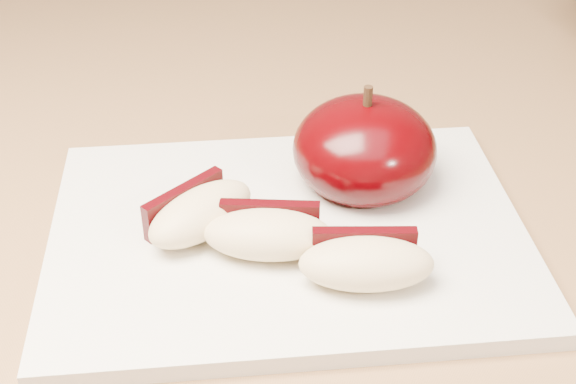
{
  "coord_description": "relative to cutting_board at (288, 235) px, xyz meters",
  "views": [
    {
      "loc": [
        0.04,
        0.03,
        1.19
      ],
      "look_at": [
        0.06,
        0.39,
        0.94
      ],
      "focal_mm": 50.0,
      "sensor_mm": 36.0,
      "label": 1
    }
  ],
  "objects": [
    {
      "name": "apple_wedge_a",
      "position": [
        -0.05,
        0.0,
        0.02
      ],
      "size": [
        0.08,
        0.07,
        0.03
      ],
      "rotation": [
        0.0,
        0.0,
        0.74
      ],
      "color": "#D3B886",
      "rests_on": "cutting_board"
    },
    {
      "name": "apple_wedge_c",
      "position": [
        0.04,
        -0.05,
        0.02
      ],
      "size": [
        0.07,
        0.04,
        0.03
      ],
      "rotation": [
        0.0,
        0.0,
        -0.07
      ],
      "color": "#D3B886",
      "rests_on": "cutting_board"
    },
    {
      "name": "apple_wedge_b",
      "position": [
        -0.01,
        -0.02,
        0.02
      ],
      "size": [
        0.07,
        0.04,
        0.03
      ],
      "rotation": [
        0.0,
        0.0,
        -0.12
      ],
      "color": "#D3B886",
      "rests_on": "cutting_board"
    },
    {
      "name": "cutting_board",
      "position": [
        0.0,
        0.0,
        0.0
      ],
      "size": [
        0.28,
        0.21,
        0.01
      ],
      "primitive_type": "cube",
      "rotation": [
        0.0,
        0.0,
        0.03
      ],
      "color": "silver",
      "rests_on": "island_counter"
    },
    {
      "name": "apple_half",
      "position": [
        0.05,
        0.05,
        0.03
      ],
      "size": [
        0.1,
        0.1,
        0.07
      ],
      "rotation": [
        0.0,
        0.0,
        0.1
      ],
      "color": "#2D0002",
      "rests_on": "cutting_board"
    },
    {
      "name": "back_cabinet",
      "position": [
        -0.06,
        0.81,
        -0.43
      ],
      "size": [
        2.4,
        0.62,
        0.94
      ],
      "color": "silver",
      "rests_on": "ground"
    }
  ]
}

